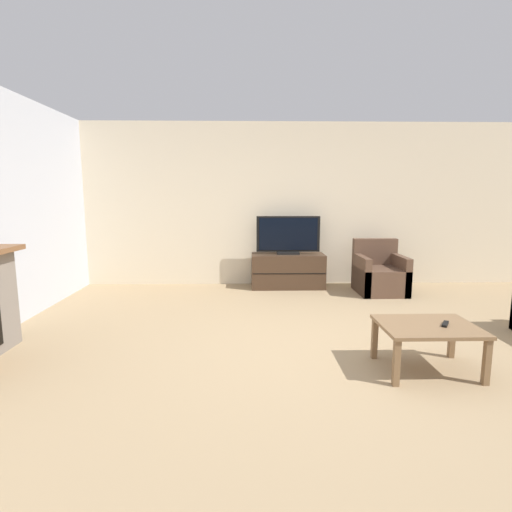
% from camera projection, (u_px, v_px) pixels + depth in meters
% --- Properties ---
extents(ground_plane, '(24.00, 24.00, 0.00)m').
position_uv_depth(ground_plane, '(317.00, 350.00, 3.93)').
color(ground_plane, '#9E8460').
extents(wall_back, '(12.00, 0.06, 2.70)m').
position_uv_depth(wall_back, '(288.00, 205.00, 6.72)').
color(wall_back, beige).
rests_on(wall_back, ground).
extents(tv_stand, '(1.19, 0.50, 0.56)m').
position_uv_depth(tv_stand, '(288.00, 271.00, 6.57)').
color(tv_stand, '#422D1E').
rests_on(tv_stand, ground).
extents(tv, '(1.03, 0.18, 0.62)m').
position_uv_depth(tv, '(288.00, 236.00, 6.48)').
color(tv, black).
rests_on(tv, tv_stand).
extents(armchair, '(0.70, 0.76, 0.82)m').
position_uv_depth(armchair, '(379.00, 275.00, 6.23)').
color(armchair, brown).
rests_on(armchair, ground).
extents(coffee_table, '(0.81, 0.63, 0.41)m').
position_uv_depth(coffee_table, '(428.00, 331.00, 3.43)').
color(coffee_table, brown).
rests_on(coffee_table, ground).
extents(remote, '(0.12, 0.15, 0.02)m').
position_uv_depth(remote, '(445.00, 324.00, 3.41)').
color(remote, black).
rests_on(remote, coffee_table).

